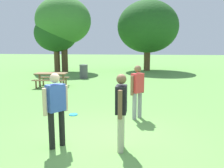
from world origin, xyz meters
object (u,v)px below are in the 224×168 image
Objects in this scene: frisbee at (73,115)px; tree_broad_center at (63,21)px; trash_can_further_along at (84,71)px; picnic_table_near at (51,77)px; person_thrower at (56,105)px; tree_tall_left at (56,34)px; person_bystander at (121,107)px; tree_far_right at (148,27)px; person_catcher at (137,88)px.

frisbee is 0.04× the size of tree_broad_center.
picnic_table_near is at bearing -103.15° from trash_can_further_along.
person_thrower is 16.12m from tree_tall_left.
trash_can_further_along is 5.98m from tree_tall_left.
person_bystander is 11.47m from trash_can_further_along.
frisbee is 0.15× the size of picnic_table_near.
person_thrower is 17.34m from tree_far_right.
trash_can_further_along is at bearing -125.93° from tree_far_right.
person_thrower is at bearing -70.70° from tree_broad_center.
tree_broad_center reaches higher than person_bystander.
tree_tall_left is (-3.51, 3.94, 2.82)m from trash_can_further_along.
picnic_table_near is at bearing 113.93° from person_thrower.
person_catcher is at bearing -91.37° from tree_far_right.
frisbee is 0.04× the size of tree_far_right.
person_thrower is 1.00× the size of person_bystander.
tree_far_right is at bearing 87.95° from person_bystander.
trash_can_further_along reaches higher than picnic_table_near.
person_thrower is 0.89× the size of picnic_table_near.
person_bystander is 0.89× the size of picnic_table_near.
person_catcher reaches higher than frisbee.
person_catcher is at bearing -45.55° from picnic_table_near.
person_thrower is at bearing -68.28° from tree_tall_left.
trash_can_further_along is at bearing 102.40° from person_thrower.
person_thrower is 5.90× the size of frisbee.
person_bystander is at bearing -51.68° from frisbee.
trash_can_further_along is 6.27m from tree_broad_center.
picnic_table_near is 8.45m from tree_tall_left.
tree_far_right is at bearing 80.64° from frisbee.
tree_far_right is at bearing 15.89° from tree_broad_center.
tree_far_right reaches higher than picnic_table_near.
tree_tall_left reaches higher than person_catcher.
trash_can_further_along is (0.84, 3.60, -0.08)m from picnic_table_near.
frisbee is 8.78m from trash_can_further_along.
person_catcher is 9.50m from trash_can_further_along.
person_thrower is 7.98m from picnic_table_near.
person_bystander is 8.59m from picnic_table_near.
picnic_table_near is (-3.23, 7.28, -0.38)m from person_thrower.
picnic_table_near is 11.52m from tree_far_right.
picnic_table_near is 1.93× the size of trash_can_further_along.
person_catcher is 5.90× the size of frisbee.
tree_tall_left reaches higher than person_thrower.
person_catcher reaches higher than picnic_table_near.
trash_can_further_along is 0.20× the size of tree_tall_left.
person_catcher is 7.00m from picnic_table_near.
picnic_table_near is at bearing 119.87° from frisbee.
tree_far_right reaches higher than person_thrower.
person_thrower is at bearing -66.07° from picnic_table_near.
tree_far_right is (0.35, 14.66, 3.03)m from person_catcher.
person_bystander is 0.26× the size of tree_broad_center.
trash_can_further_along is 8.27m from tree_far_right.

